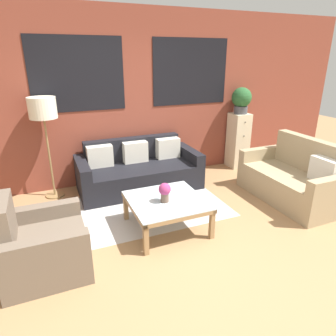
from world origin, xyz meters
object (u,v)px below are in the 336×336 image
Objects in this scene: settee_vintage at (294,180)px; potted_plant at (241,99)px; couch_dark at (139,171)px; coffee_table at (166,204)px; floor_lamp at (43,112)px; armchair_corner at (42,246)px; drawer_cabinet at (238,140)px; flower_vase at (165,191)px.

potted_plant is (0.07, 1.56, 1.00)m from settee_vintage.
couch_dark is at bearing 146.84° from settee_vintage.
coffee_table is at bearing -143.65° from potted_plant.
floor_lamp is (-1.26, 1.55, 0.97)m from coffee_table.
potted_plant is (2.10, 0.23, 1.02)m from couch_dark.
armchair_corner is 4.07m from drawer_cabinet.
drawer_cabinet is at bearing 26.88° from armchair_corner.
coffee_table is 3.74× the size of flower_vase.
settee_vintage is 1.85m from potted_plant.
settee_vintage is 3.81m from floor_lamp.
flower_vase is at bearing -177.91° from settee_vintage.
couch_dark is at bearing -173.62° from potted_plant.
couch_dark is 2.21m from armchair_corner.
couch_dark is at bearing 85.65° from flower_vase.
drawer_cabinet is at bearing 6.38° from couch_dark.
potted_plant is at bearing 90.00° from drawer_cabinet.
settee_vintage is 1.84× the size of armchair_corner.
floor_lamp is at bearing -179.35° from potted_plant.
couch_dark is 1.86× the size of drawer_cabinet.
settee_vintage reaches higher than coffee_table.
armchair_corner reaches higher than flower_vase.
couch_dark is 1.28× the size of floor_lamp.
floor_lamp is 3.51m from drawer_cabinet.
coffee_table is 2.85m from potted_plant.
couch_dark is 2.35m from potted_plant.
flower_vase is at bearing -94.35° from couch_dark.
settee_vintage is at bearing -92.68° from drawer_cabinet.
potted_plant is at bearing 36.58° from flower_vase.
armchair_corner is at bearing -171.98° from flower_vase.
coffee_table is 0.21m from flower_vase.
drawer_cabinet is at bearing 36.35° from coffee_table.
armchair_corner is (-1.52, -1.60, -0.01)m from couch_dark.
coffee_table is at bearing -143.65° from drawer_cabinet.
settee_vintage is at bearing -33.16° from couch_dark.
potted_plant is 2.85m from flower_vase.
drawer_cabinet is (3.42, 0.04, -0.79)m from floor_lamp.
flower_vase is (-0.04, -0.04, 0.20)m from coffee_table.
armchair_corner is at bearing -175.53° from settee_vintage.
floor_lamp is at bearing 155.61° from settee_vintage.
potted_plant is (2.16, 1.59, 0.96)m from coffee_table.
armchair_corner is at bearing -153.12° from drawer_cabinet.
floor_lamp reaches higher than settee_vintage.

